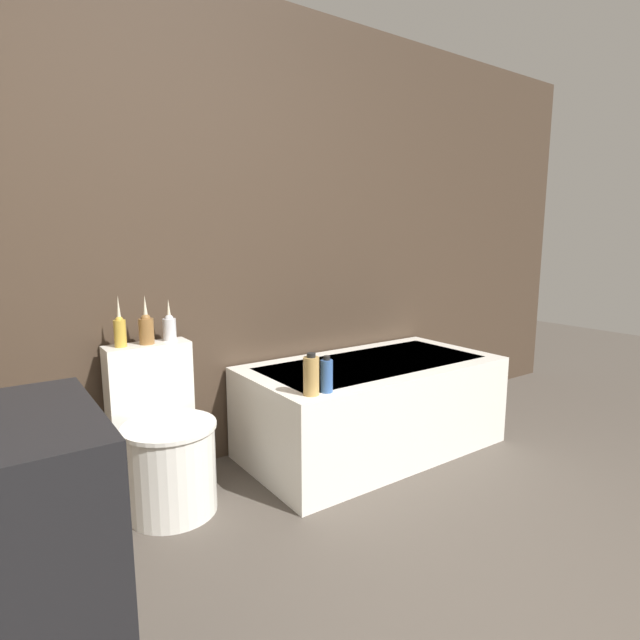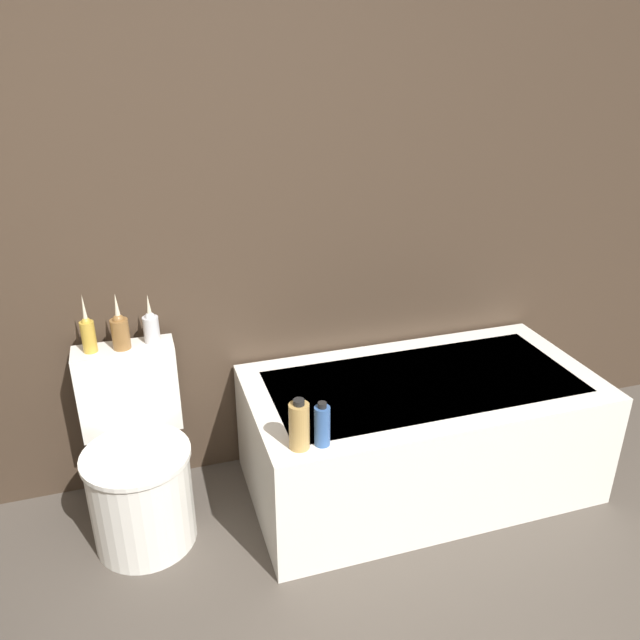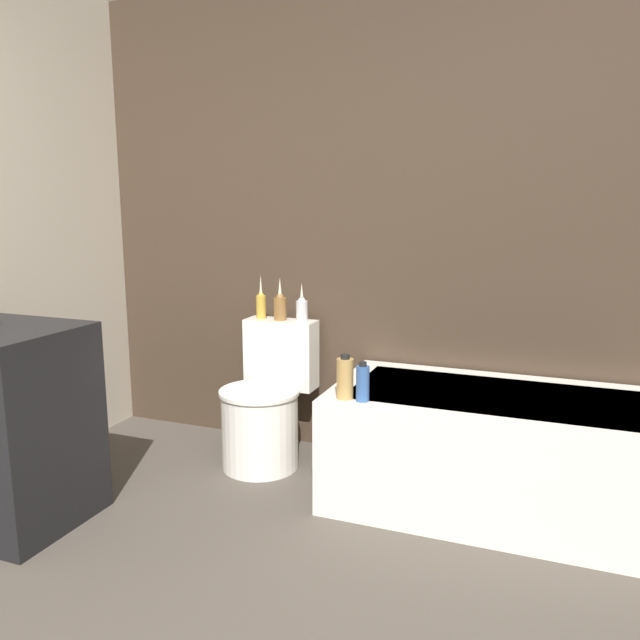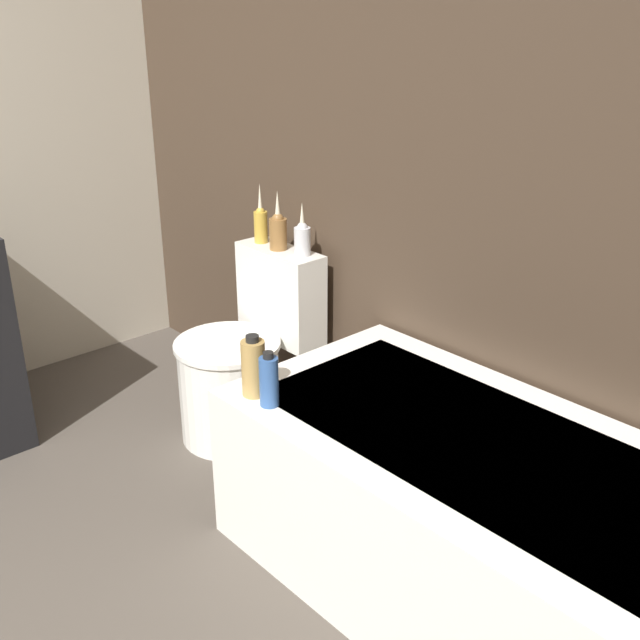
{
  "view_description": "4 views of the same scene",
  "coord_description": "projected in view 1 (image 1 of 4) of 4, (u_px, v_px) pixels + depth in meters",
  "views": [
    {
      "loc": [
        -1.14,
        -0.34,
        1.29
      ],
      "look_at": [
        0.35,
        1.77,
        0.86
      ],
      "focal_mm": 28.0,
      "sensor_mm": 36.0,
      "label": 1
    },
    {
      "loc": [
        -0.36,
        -0.29,
        1.92
      ],
      "look_at": [
        0.29,
        1.8,
        0.93
      ],
      "focal_mm": 35.0,
      "sensor_mm": 36.0,
      "label": 2
    },
    {
      "loc": [
        1.01,
        -1.01,
        1.42
      ],
      "look_at": [
        -0.02,
        1.65,
        0.88
      ],
      "focal_mm": 35.0,
      "sensor_mm": 36.0,
      "label": 3
    },
    {
      "loc": [
        1.83,
        0.3,
        1.69
      ],
      "look_at": [
        0.25,
        1.72,
        0.79
      ],
      "focal_mm": 42.0,
      "sensor_mm": 36.0,
      "label": 4
    }
  ],
  "objects": [
    {
      "name": "bathtub",
      "position": [
        372.0,
        405.0,
        3.03
      ],
      "size": [
        1.55,
        0.8,
        0.55
      ],
      "color": "white",
      "rests_on": "ground"
    },
    {
      "name": "shampoo_bottle_tall",
      "position": [
        311.0,
        375.0,
        2.36
      ],
      "size": [
        0.08,
        0.08,
        0.2
      ],
      "color": "tan",
      "rests_on": "bathtub"
    },
    {
      "name": "wall_back_tiled",
      "position": [
        215.0,
        235.0,
        2.78
      ],
      "size": [
        6.4,
        0.06,
        2.6
      ],
      "color": "#423326",
      "rests_on": "ground_plane"
    },
    {
      "name": "shampoo_bottle_short",
      "position": [
        327.0,
        375.0,
        2.4
      ],
      "size": [
        0.06,
        0.06,
        0.18
      ],
      "color": "#335999",
      "rests_on": "bathtub"
    },
    {
      "name": "vase_bronze",
      "position": [
        169.0,
        326.0,
        2.55
      ],
      "size": [
        0.07,
        0.07,
        0.21
      ],
      "color": "silver",
      "rests_on": "toilet"
    },
    {
      "name": "vase_silver",
      "position": [
        146.0,
        328.0,
        2.46
      ],
      "size": [
        0.07,
        0.07,
        0.24
      ],
      "color": "olive",
      "rests_on": "toilet"
    },
    {
      "name": "toilet",
      "position": [
        165.0,
        445.0,
        2.39
      ],
      "size": [
        0.43,
        0.58,
        0.76
      ],
      "color": "white",
      "rests_on": "ground"
    },
    {
      "name": "vase_gold",
      "position": [
        120.0,
        330.0,
        2.4
      ],
      "size": [
        0.06,
        0.06,
        0.25
      ],
      "color": "gold",
      "rests_on": "toilet"
    }
  ]
}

